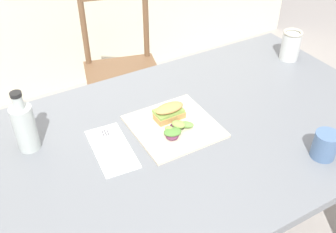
{
  "coord_description": "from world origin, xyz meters",
  "views": [
    {
      "loc": [
        -0.6,
        -0.78,
        1.56
      ],
      "look_at": [
        -0.08,
        0.14,
        0.76
      ],
      "focal_mm": 41.94,
      "sensor_mm": 36.0,
      "label": 1
    }
  ],
  "objects_px": {
    "dining_table": "(197,154)",
    "plate_lunch": "(174,126)",
    "cup_extra_side": "(325,145)",
    "mason_jar_iced_tea": "(290,46)",
    "sandwich_half_front": "(169,111)",
    "fork_on_napkin": "(110,144)",
    "bottle_cold_brew": "(26,129)",
    "chair_wooden_far": "(122,71)"
  },
  "relations": [
    {
      "from": "dining_table",
      "to": "fork_on_napkin",
      "type": "xyz_separation_m",
      "value": [
        -0.29,
        0.07,
        0.12
      ]
    },
    {
      "from": "plate_lunch",
      "to": "cup_extra_side",
      "type": "relative_size",
      "value": 3.11
    },
    {
      "from": "dining_table",
      "to": "chair_wooden_far",
      "type": "height_order",
      "value": "chair_wooden_far"
    },
    {
      "from": "fork_on_napkin",
      "to": "mason_jar_iced_tea",
      "type": "bearing_deg",
      "value": 9.17
    },
    {
      "from": "bottle_cold_brew",
      "to": "cup_extra_side",
      "type": "xyz_separation_m",
      "value": [
        0.76,
        -0.48,
        -0.03
      ]
    },
    {
      "from": "plate_lunch",
      "to": "dining_table",
      "type": "bearing_deg",
      "value": -32.43
    },
    {
      "from": "bottle_cold_brew",
      "to": "mason_jar_iced_tea",
      "type": "xyz_separation_m",
      "value": [
        1.1,
        0.02,
        -0.02
      ]
    },
    {
      "from": "fork_on_napkin",
      "to": "bottle_cold_brew",
      "type": "relative_size",
      "value": 0.9
    },
    {
      "from": "mason_jar_iced_tea",
      "to": "cup_extra_side",
      "type": "relative_size",
      "value": 1.46
    },
    {
      "from": "sandwich_half_front",
      "to": "mason_jar_iced_tea",
      "type": "bearing_deg",
      "value": 10.54
    },
    {
      "from": "plate_lunch",
      "to": "fork_on_napkin",
      "type": "height_order",
      "value": "plate_lunch"
    },
    {
      "from": "mason_jar_iced_tea",
      "to": "bottle_cold_brew",
      "type": "bearing_deg",
      "value": -178.76
    },
    {
      "from": "sandwich_half_front",
      "to": "cup_extra_side",
      "type": "height_order",
      "value": "cup_extra_side"
    },
    {
      "from": "plate_lunch",
      "to": "sandwich_half_front",
      "type": "relative_size",
      "value": 2.59
    },
    {
      "from": "plate_lunch",
      "to": "bottle_cold_brew",
      "type": "height_order",
      "value": "bottle_cold_brew"
    },
    {
      "from": "chair_wooden_far",
      "to": "sandwich_half_front",
      "type": "distance_m",
      "value": 0.92
    },
    {
      "from": "mason_jar_iced_tea",
      "to": "chair_wooden_far",
      "type": "bearing_deg",
      "value": 123.63
    },
    {
      "from": "sandwich_half_front",
      "to": "cup_extra_side",
      "type": "relative_size",
      "value": 1.2
    },
    {
      "from": "plate_lunch",
      "to": "cup_extra_side",
      "type": "xyz_separation_m",
      "value": [
        0.32,
        -0.34,
        0.04
      ]
    },
    {
      "from": "fork_on_napkin",
      "to": "cup_extra_side",
      "type": "relative_size",
      "value": 2.16
    },
    {
      "from": "dining_table",
      "to": "mason_jar_iced_tea",
      "type": "distance_m",
      "value": 0.65
    },
    {
      "from": "chair_wooden_far",
      "to": "cup_extra_side",
      "type": "height_order",
      "value": "chair_wooden_far"
    },
    {
      "from": "chair_wooden_far",
      "to": "plate_lunch",
      "type": "bearing_deg",
      "value": -102.07
    },
    {
      "from": "dining_table",
      "to": "fork_on_napkin",
      "type": "distance_m",
      "value": 0.32
    },
    {
      "from": "plate_lunch",
      "to": "mason_jar_iced_tea",
      "type": "bearing_deg",
      "value": 13.86
    },
    {
      "from": "dining_table",
      "to": "chair_wooden_far",
      "type": "xyz_separation_m",
      "value": [
        0.12,
        0.92,
        -0.18
      ]
    },
    {
      "from": "fork_on_napkin",
      "to": "mason_jar_iced_tea",
      "type": "distance_m",
      "value": 0.9
    },
    {
      "from": "plate_lunch",
      "to": "sandwich_half_front",
      "type": "xyz_separation_m",
      "value": [
        0.01,
        0.04,
        0.03
      ]
    },
    {
      "from": "dining_table",
      "to": "bottle_cold_brew",
      "type": "bearing_deg",
      "value": 160.14
    },
    {
      "from": "dining_table",
      "to": "plate_lunch",
      "type": "relative_size",
      "value": 5.24
    },
    {
      "from": "mason_jar_iced_tea",
      "to": "dining_table",
      "type": "bearing_deg",
      "value": -160.73
    },
    {
      "from": "chair_wooden_far",
      "to": "plate_lunch",
      "type": "relative_size",
      "value": 3.25
    },
    {
      "from": "chair_wooden_far",
      "to": "dining_table",
      "type": "bearing_deg",
      "value": -97.32
    },
    {
      "from": "dining_table",
      "to": "fork_on_napkin",
      "type": "relative_size",
      "value": 7.55
    },
    {
      "from": "plate_lunch",
      "to": "sandwich_half_front",
      "type": "distance_m",
      "value": 0.05
    },
    {
      "from": "cup_extra_side",
      "to": "dining_table",
      "type": "bearing_deg",
      "value": 130.39
    },
    {
      "from": "dining_table",
      "to": "chair_wooden_far",
      "type": "relative_size",
      "value": 1.61
    },
    {
      "from": "chair_wooden_far",
      "to": "cup_extra_side",
      "type": "distance_m",
      "value": 1.27
    },
    {
      "from": "mason_jar_iced_tea",
      "to": "cup_extra_side",
      "type": "bearing_deg",
      "value": -123.97
    },
    {
      "from": "fork_on_napkin",
      "to": "mason_jar_iced_tea",
      "type": "xyz_separation_m",
      "value": [
        0.88,
        0.14,
        0.05
      ]
    },
    {
      "from": "sandwich_half_front",
      "to": "fork_on_napkin",
      "type": "bearing_deg",
      "value": -174.88
    },
    {
      "from": "dining_table",
      "to": "plate_lunch",
      "type": "height_order",
      "value": "plate_lunch"
    }
  ]
}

